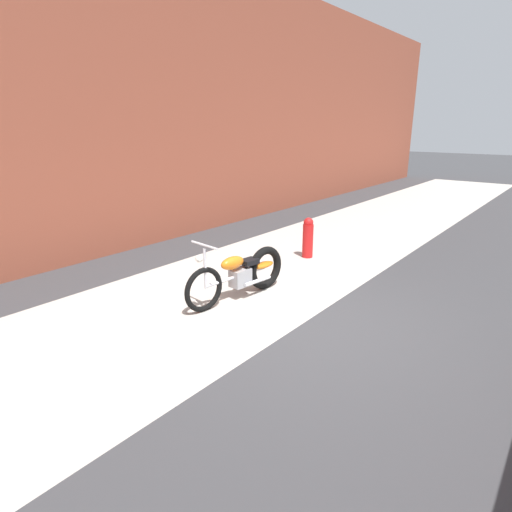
# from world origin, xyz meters

# --- Properties ---
(ground_plane) EXTENTS (80.00, 80.00, 0.00)m
(ground_plane) POSITION_xyz_m (0.00, 0.00, 0.00)
(ground_plane) COLOR #38383A
(sidewalk_slab) EXTENTS (36.00, 3.50, 0.01)m
(sidewalk_slab) POSITION_xyz_m (0.00, 1.75, 0.00)
(sidewalk_slab) COLOR #B2ADA3
(sidewalk_slab) RESTS_ON ground
(brick_building_wall) EXTENTS (36.00, 0.50, 6.38)m
(brick_building_wall) POSITION_xyz_m (0.00, 5.20, 3.19)
(brick_building_wall) COLOR brown
(brick_building_wall) RESTS_ON ground
(motorcycle_orange) EXTENTS (2.00, 0.61, 1.03)m
(motorcycle_orange) POSITION_xyz_m (0.27, 1.28, 0.40)
(motorcycle_orange) COLOR black
(motorcycle_orange) RESTS_ON ground
(fire_hydrant) EXTENTS (0.22, 0.22, 0.84)m
(fire_hydrant) POSITION_xyz_m (2.70, 1.60, 0.42)
(fire_hydrant) COLOR red
(fire_hydrant) RESTS_ON ground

